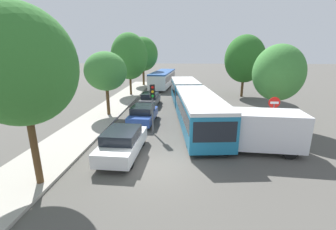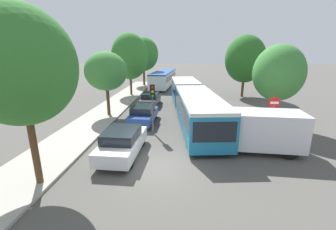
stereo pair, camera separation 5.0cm
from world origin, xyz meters
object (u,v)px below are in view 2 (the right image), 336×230
object	(u,v)px
no_entry_sign	(273,112)
white_van	(259,130)
queued_car_blue	(143,114)
tree_left_far	(129,58)
tree_right_mid	(245,59)
direction_sign_post	(274,95)
traffic_light	(152,98)
tree_left_mid	(105,72)
articulated_bus	(192,100)
tree_left_near	(24,69)
queued_car_graphite	(150,99)
queued_car_white	(122,142)
city_bus_rear	(163,78)
tree_right_near	(279,73)
tree_left_distant	(143,55)

from	to	relation	value
no_entry_sign	white_van	bearing A→B (deg)	-38.15
queued_car_blue	tree_left_far	world-z (taller)	tree_left_far
tree_left_far	tree_right_mid	world-z (taller)	tree_left_far
no_entry_sign	direction_sign_post	bearing A→B (deg)	160.66
traffic_light	tree_left_mid	distance (m)	6.31
tree_right_mid	direction_sign_post	bearing A→B (deg)	-95.01
articulated_bus	tree_left_near	distance (m)	13.40
queued_car_blue	queued_car_graphite	world-z (taller)	queued_car_blue
queued_car_white	queued_car_graphite	xyz separation A→B (m)	(-0.15, 11.69, -0.07)
city_bus_rear	queued_car_blue	bearing A→B (deg)	-175.04
traffic_light	tree_right_mid	bearing A→B (deg)	131.80
traffic_light	queued_car_white	bearing A→B (deg)	-32.96
queued_car_graphite	traffic_light	distance (m)	8.50
tree_left_mid	direction_sign_post	bearing A→B (deg)	-11.96
queued_car_white	white_van	distance (m)	7.60
direction_sign_post	tree_right_near	size ratio (longest dim) A/B	0.60
tree_left_far	tree_right_near	xyz separation A→B (m)	(13.44, -11.65, -0.77)
tree_left_mid	tree_right_near	xyz separation A→B (m)	(13.31, -2.14, 0.20)
no_entry_sign	direction_sign_post	xyz separation A→B (m)	(0.79, 2.24, 0.68)
city_bus_rear	tree_left_mid	distance (m)	17.79
queued_car_blue	tree_left_far	bearing A→B (deg)	19.91
no_entry_sign	tree_left_distant	bearing A→B (deg)	-152.53
queued_car_white	tree_right_near	xyz separation A→B (m)	(9.98, 5.55, 3.24)
tree_left_mid	tree_right_near	bearing A→B (deg)	-9.15
tree_right_mid	queued_car_graphite	bearing A→B (deg)	-151.99
tree_left_distant	tree_right_mid	size ratio (longest dim) A/B	1.04
tree_left_distant	tree_right_near	distance (m)	24.41
queued_car_graphite	tree_left_mid	world-z (taller)	tree_left_mid
no_entry_sign	tree_left_distant	size ratio (longest dim) A/B	0.36
white_van	no_entry_sign	size ratio (longest dim) A/B	1.82
articulated_bus	traffic_light	distance (m)	5.52
city_bus_rear	white_van	distance (m)	25.05
tree_left_near	tree_right_mid	size ratio (longest dim) A/B	0.97
direction_sign_post	tree_left_distant	bearing A→B (deg)	-51.78
traffic_light	tree_left_mid	bearing A→B (deg)	-146.77
city_bus_rear	queued_car_white	world-z (taller)	city_bus_rear
city_bus_rear	white_van	xyz separation A→B (m)	(7.42, -23.93, -0.18)
direction_sign_post	white_van	bearing A→B (deg)	68.56
direction_sign_post	tree_right_near	world-z (taller)	tree_right_near
tree_left_mid	tree_right_mid	world-z (taller)	tree_right_mid
queued_car_graphite	no_entry_sign	world-z (taller)	no_entry_sign
traffic_light	tree_right_mid	size ratio (longest dim) A/B	0.46
queued_car_blue	articulated_bus	bearing A→B (deg)	-56.29
tree_right_near	tree_right_mid	distance (m)	11.94
tree_right_near	white_van	bearing A→B (deg)	-118.82
queued_car_blue	tree_left_mid	size ratio (longest dim) A/B	0.75
queued_car_blue	direction_sign_post	bearing A→B (deg)	-92.67
city_bus_rear	queued_car_white	size ratio (longest dim) A/B	2.65
tree_left_mid	queued_car_graphite	bearing A→B (deg)	51.47
tree_right_near	tree_left_distant	bearing A→B (deg)	122.99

